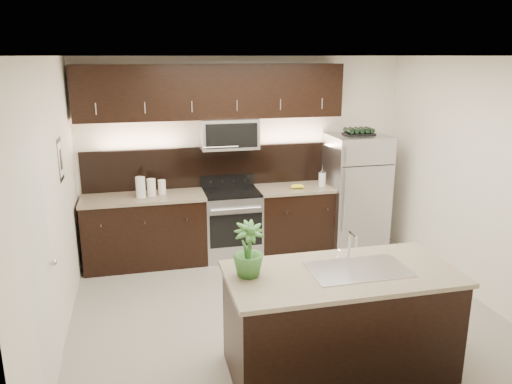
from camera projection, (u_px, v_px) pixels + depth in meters
ground at (283, 311)px, 5.45m from camera, size 4.50×4.50×0.00m
room_walls at (276, 161)px, 4.95m from camera, size 4.52×4.02×2.71m
counter_run at (217, 225)px, 6.81m from camera, size 3.51×0.65×0.94m
upper_fixtures at (215, 100)px, 6.51m from camera, size 3.49×0.40×1.66m
island at (339, 321)px, 4.34m from camera, size 1.96×0.96×0.94m
sink_faucet at (358, 268)px, 4.25m from camera, size 0.84×0.50×0.28m
refrigerator at (355, 192)px, 7.11m from camera, size 0.79×0.71×1.64m
wine_rack at (359, 132)px, 6.88m from camera, size 0.41×0.25×0.10m
plant at (248, 250)px, 4.08m from camera, size 0.28×0.28×0.46m
canisters at (149, 187)px, 6.45m from camera, size 0.38×0.21×0.27m
french_press at (322, 178)px, 6.95m from camera, size 0.10×0.10×0.29m
bananas at (293, 186)px, 6.84m from camera, size 0.20×0.17×0.06m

